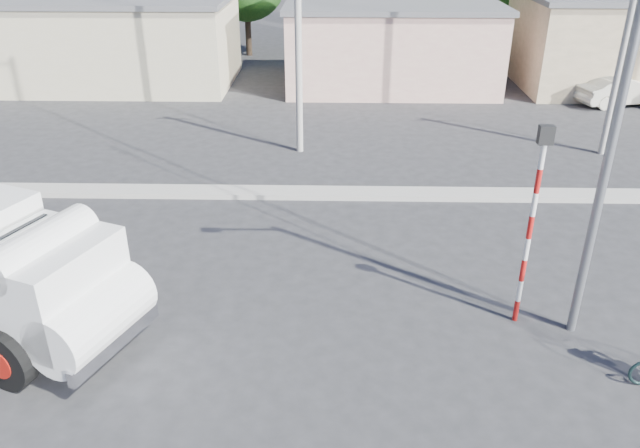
{
  "coord_description": "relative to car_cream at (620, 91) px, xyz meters",
  "views": [
    {
      "loc": [
        -0.74,
        -9.7,
        7.9
      ],
      "look_at": [
        -1.06,
        3.43,
        1.3
      ],
      "focal_mm": 35.0,
      "sensor_mm": 36.0,
      "label": 1
    }
  ],
  "objects": [
    {
      "name": "streetlight",
      "position": [
        -8.03,
        -17.26,
        4.31
      ],
      "size": [
        2.34,
        0.22,
        9.0
      ],
      "color": "slate",
      "rests_on": "ground"
    },
    {
      "name": "median",
      "position": [
        -12.17,
        -10.46,
        -0.57
      ],
      "size": [
        40.0,
        0.8,
        0.16
      ],
      "primitive_type": "cube",
      "color": "#99968E",
      "rests_on": "ground"
    },
    {
      "name": "car_cream",
      "position": [
        0.0,
        0.0,
        0.0
      ],
      "size": [
        4.17,
        2.38,
        1.3
      ],
      "primitive_type": "imported",
      "rotation": [
        0.0,
        0.0,
        1.84
      ],
      "color": "beige",
      "rests_on": "ground"
    },
    {
      "name": "building_row",
      "position": [
        -11.07,
        3.54,
        1.48
      ],
      "size": [
        37.8,
        7.3,
        4.44
      ],
      "color": "#C1B692",
      "rests_on": "ground"
    },
    {
      "name": "ground_plane",
      "position": [
        -12.17,
        -18.46,
        -0.65
      ],
      "size": [
        120.0,
        120.0,
        0.0
      ],
      "primitive_type": "plane",
      "color": "#2A2A2C",
      "rests_on": "ground"
    },
    {
      "name": "utility_poles",
      "position": [
        -8.92,
        -6.46,
        3.42
      ],
      "size": [
        35.4,
        0.24,
        8.0
      ],
      "color": "#99968E",
      "rests_on": "ground"
    },
    {
      "name": "traffic_pole",
      "position": [
        -8.97,
        -16.96,
        1.94
      ],
      "size": [
        0.28,
        0.18,
        4.36
      ],
      "color": "red",
      "rests_on": "ground"
    }
  ]
}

